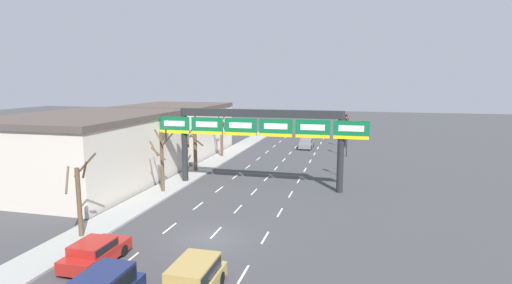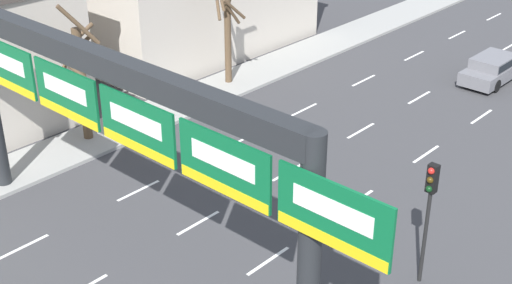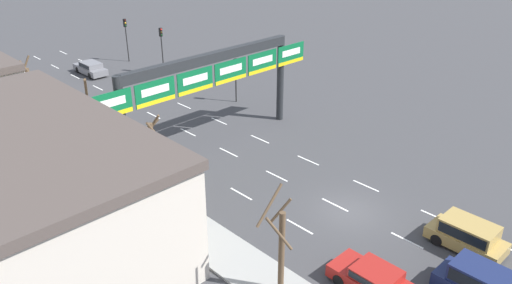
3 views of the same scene
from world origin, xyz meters
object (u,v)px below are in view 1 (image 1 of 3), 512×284
traffic_light_near_gantry (343,149)px  traffic_light_far_end (347,130)px  suv_gold (194,277)px  tree_bare_closest (162,157)px  car_grey (306,143)px  tree_bare_second (195,144)px  tree_bare_furthest (79,196)px  tree_bare_third (222,134)px  traffic_light_mid_block (346,124)px  sign_gantry (259,129)px  car_red (95,252)px

traffic_light_near_gantry → traffic_light_far_end: bearing=89.6°
suv_gold → tree_bare_closest: bearing=121.7°
car_grey → tree_bare_second: tree_bare_second is taller
suv_gold → tree_bare_second: size_ratio=0.65×
tree_bare_furthest → tree_bare_third: bearing=90.3°
traffic_light_near_gantry → tree_bare_third: tree_bare_third is taller
traffic_light_near_gantry → traffic_light_far_end: size_ratio=0.83×
traffic_light_near_gantry → tree_bare_third: (-15.60, 7.50, 0.07)m
traffic_light_mid_block → tree_bare_furthest: (-15.20, -38.82, -0.80)m
sign_gantry → suv_gold: size_ratio=4.89×
car_red → tree_bare_furthest: 4.88m
sign_gantry → tree_bare_second: size_ratio=3.17×
tree_bare_closest → tree_bare_third: (-0.37, 17.15, -0.13)m
car_grey → tree_bare_second: bearing=-118.4°
suv_gold → traffic_light_mid_block: (5.56, 43.51, 2.61)m
traffic_light_mid_block → traffic_light_far_end: 6.69m
car_grey → tree_bare_second: (-9.89, -18.25, 2.30)m
tree_bare_closest → tree_bare_third: 17.15m
car_red → sign_gantry: bearing=74.9°
sign_gantry → tree_bare_furthest: sign_gantry is taller
sign_gantry → tree_bare_second: sign_gantry is taller
sign_gantry → suv_gold: (1.66, -19.22, -4.57)m
car_grey → tree_bare_third: bearing=-135.6°
traffic_light_mid_block → tree_bare_third: 18.95m
traffic_light_near_gantry → tree_bare_closest: (-15.23, -9.65, 0.21)m
traffic_light_mid_block → tree_bare_second: size_ratio=0.80×
car_grey → traffic_light_far_end: (5.90, -5.18, 2.79)m
sign_gantry → traffic_light_near_gantry: (7.47, 5.70, -2.51)m
tree_bare_second → tree_bare_third: size_ratio=1.08×
car_red → tree_bare_closest: (-3.01, 13.65, 2.46)m
tree_bare_second → car_grey: bearing=61.6°
car_grey → tree_bare_third: tree_bare_third is taller
car_red → suv_gold: bearing=-14.3°
sign_gantry → traffic_light_near_gantry: 9.72m
car_red → tree_bare_second: (-3.48, 22.13, 2.32)m
suv_gold → traffic_light_near_gantry: size_ratio=0.96×
car_red → tree_bare_furthest: size_ratio=0.77×
car_red → traffic_light_mid_block: size_ratio=0.81×
car_grey → traffic_light_mid_block: traffic_light_mid_block is taller
sign_gantry → tree_bare_closest: 9.01m
car_grey → car_red: size_ratio=1.17×
traffic_light_mid_block → tree_bare_third: size_ratio=0.87×
tree_bare_furthest → sign_gantry: bearing=61.2°
tree_bare_furthest → traffic_light_near_gantry: bearing=52.6°
traffic_light_near_gantry → sign_gantry: bearing=-142.7°
car_red → traffic_light_near_gantry: bearing=62.3°
traffic_light_near_gantry → tree_bare_furthest: bearing=-127.4°
traffic_light_far_end → tree_bare_closest: size_ratio=0.87×
car_red → tree_bare_closest: size_ratio=0.70×
traffic_light_near_gantry → car_grey: bearing=108.8°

